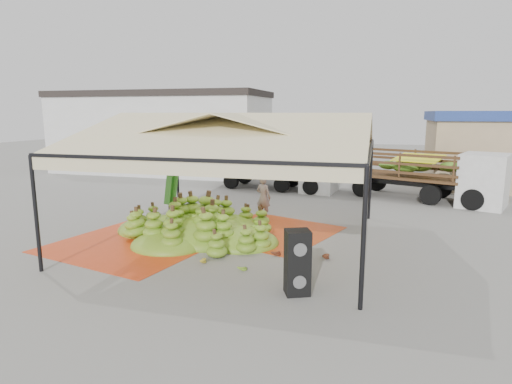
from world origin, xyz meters
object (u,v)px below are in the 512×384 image
(vendor, at_px, (263,197))
(truck_right, at_px, (432,170))
(truck_left, at_px, (283,165))
(banana_heap, at_px, (197,218))
(speaker_stack, at_px, (297,262))

(vendor, distance_m, truck_right, 8.53)
(truck_right, bearing_deg, truck_left, -167.54)
(vendor, xyz_separation_m, truck_right, (6.56, 5.43, 0.58))
(vendor, relative_size, truck_right, 0.24)
(banana_heap, relative_size, vendor, 3.64)
(banana_heap, distance_m, truck_right, 11.66)
(banana_heap, height_order, vendor, vendor)
(banana_heap, height_order, truck_left, truck_left)
(speaker_stack, distance_m, truck_left, 13.38)
(truck_right, bearing_deg, banana_heap, -112.76)
(speaker_stack, bearing_deg, truck_right, 47.81)
(banana_heap, distance_m, vendor, 3.34)
(speaker_stack, height_order, vendor, vendor)
(banana_heap, relative_size, truck_left, 0.97)
(banana_heap, bearing_deg, vendor, 64.05)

